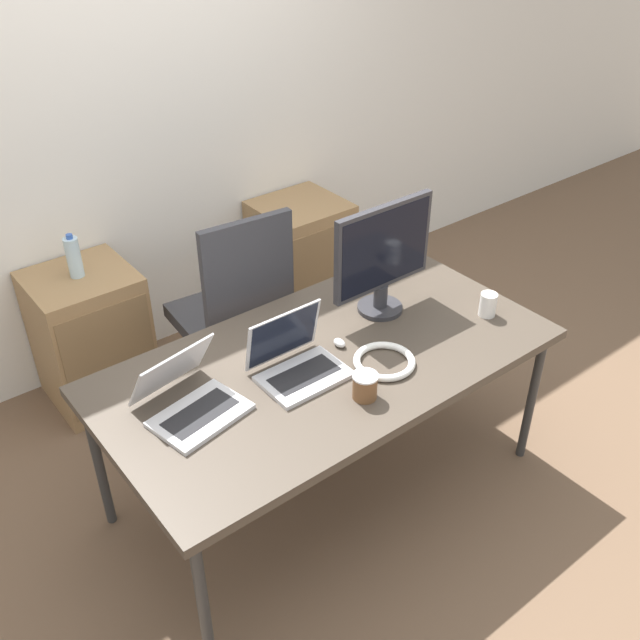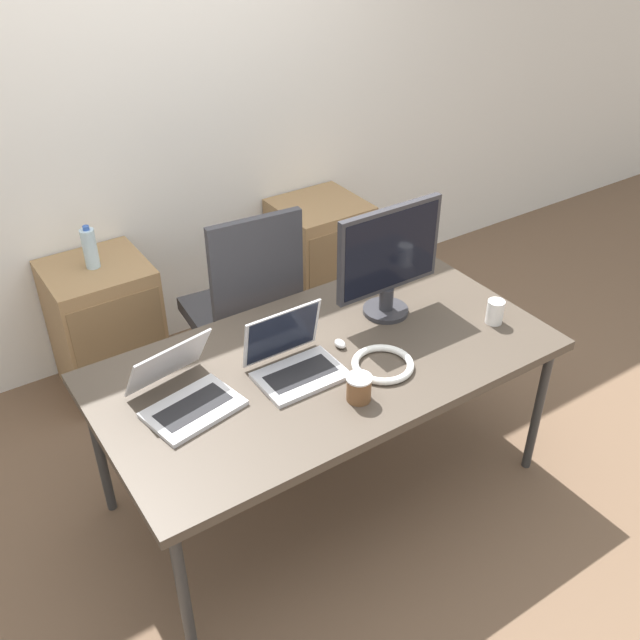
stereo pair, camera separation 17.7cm
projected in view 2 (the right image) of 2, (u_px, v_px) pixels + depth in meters
ground_plane at (326, 485)px, 3.18m from camera, size 14.00×14.00×0.00m
wall_back at (156, 110)px, 3.50m from camera, size 10.00×0.05×2.60m
desk at (327, 366)px, 2.81m from camera, size 1.80×0.94×0.71m
office_chair at (245, 326)px, 3.53m from camera, size 0.56×0.58×1.07m
cabinet_left at (106, 327)px, 3.61m from camera, size 0.48×0.46×0.70m
cabinet_right at (320, 258)px, 4.21m from camera, size 0.48×0.46×0.70m
water_bottle at (90, 248)px, 3.36m from camera, size 0.07×0.07×0.22m
laptop_left at (294, 361)px, 2.68m from camera, size 0.32×0.27×0.24m
laptop_right at (184, 392)px, 2.54m from camera, size 0.36×0.39×0.22m
monitor at (389, 259)px, 2.91m from camera, size 0.50×0.19×0.49m
mouse at (340, 344)px, 2.84m from camera, size 0.04×0.06×0.03m
coffee_cup_white at (495, 312)px, 2.96m from camera, size 0.07×0.07×0.10m
coffee_cup_brown at (359, 388)px, 2.55m from camera, size 0.09×0.09×0.10m
cable_coil at (383, 364)px, 2.73m from camera, size 0.24×0.24×0.03m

